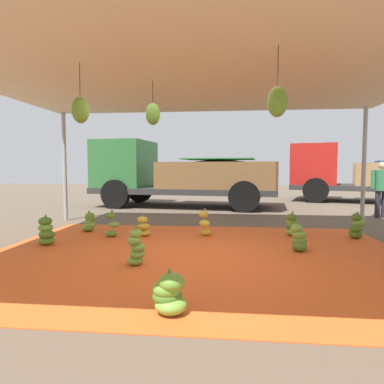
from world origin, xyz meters
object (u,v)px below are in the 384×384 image
object	(u,v)px
cargo_truck_main	(177,174)
worker_0	(382,185)
banana_bunch_4	(169,294)
banana_bunch_6	(136,248)
banana_bunch_8	(46,232)
banana_bunch_2	(144,227)
banana_bunch_1	(205,224)
banana_bunch_3	(299,238)
banana_bunch_9	(357,227)
cargo_truck_far	(366,173)
banana_bunch_0	(292,225)
banana_bunch_5	(89,223)
banana_bunch_7	(112,226)

from	to	relation	value
cargo_truck_main	worker_0	size ratio (longest dim) A/B	4.29
banana_bunch_4	banana_bunch_6	distance (m)	1.75
banana_bunch_8	banana_bunch_2	bearing A→B (deg)	31.39
banana_bunch_6	banana_bunch_1	bearing A→B (deg)	68.93
banana_bunch_3	banana_bunch_6	distance (m)	2.73
banana_bunch_9	cargo_truck_main	xyz separation A→B (m)	(-4.38, 5.31, 0.94)
banana_bunch_6	cargo_truck_far	distance (m)	12.11
banana_bunch_2	cargo_truck_main	xyz separation A→B (m)	(-0.12, 5.52, 0.99)
cargo_truck_far	worker_0	bearing A→B (deg)	-106.16
banana_bunch_0	banana_bunch_6	size ratio (longest dim) A/B	0.87
banana_bunch_4	banana_bunch_6	size ratio (longest dim) A/B	0.79
banana_bunch_2	banana_bunch_5	world-z (taller)	banana_bunch_2
banana_bunch_4	worker_0	size ratio (longest dim) A/B	0.29
banana_bunch_1	cargo_truck_main	xyz separation A→B (m)	(-1.37, 5.37, 0.94)
banana_bunch_8	cargo_truck_main	world-z (taller)	cargo_truck_main
banana_bunch_4	banana_bunch_7	size ratio (longest dim) A/B	0.82
banana_bunch_2	banana_bunch_3	bearing A→B (deg)	-18.32
banana_bunch_4	banana_bunch_0	bearing A→B (deg)	64.75
banana_bunch_1	banana_bunch_5	bearing A→B (deg)	174.58
banana_bunch_8	cargo_truck_main	distance (m)	6.70
banana_bunch_6	cargo_truck_far	xyz separation A→B (m)	(6.92, 9.89, 0.93)
banana_bunch_0	banana_bunch_2	size ratio (longest dim) A/B	1.08
banana_bunch_1	banana_bunch_6	size ratio (longest dim) A/B	0.99
banana_bunch_1	banana_bunch_8	world-z (taller)	banana_bunch_1
banana_bunch_1	banana_bunch_5	size ratio (longest dim) A/B	1.24
banana_bunch_1	cargo_truck_main	distance (m)	5.62
banana_bunch_2	banana_bunch_6	distance (m)	2.09
banana_bunch_4	banana_bunch_5	world-z (taller)	banana_bunch_5
banana_bunch_0	banana_bunch_7	bearing A→B (deg)	-172.16
banana_bunch_7	banana_bunch_1	bearing A→B (deg)	8.32
banana_bunch_2	cargo_truck_far	bearing A→B (deg)	46.96
banana_bunch_0	worker_0	bearing A→B (deg)	44.25
banana_bunch_4	banana_bunch_9	size ratio (longest dim) A/B	0.85
banana_bunch_3	cargo_truck_main	world-z (taller)	cargo_truck_main
banana_bunch_0	cargo_truck_main	distance (m)	6.11
banana_bunch_1	banana_bunch_0	bearing A→B (deg)	7.34
banana_bunch_3	banana_bunch_9	world-z (taller)	banana_bunch_9
banana_bunch_5	banana_bunch_1	bearing A→B (deg)	-5.42
cargo_truck_far	worker_0	distance (m)	4.78
banana_bunch_4	cargo_truck_main	distance (m)	9.28
banana_bunch_4	worker_0	world-z (taller)	worker_0
banana_bunch_2	banana_bunch_9	xyz separation A→B (m)	(4.26, 0.21, 0.05)
banana_bunch_4	banana_bunch_8	distance (m)	3.81
banana_bunch_2	banana_bunch_5	bearing A→B (deg)	163.41
cargo_truck_far	worker_0	world-z (taller)	cargo_truck_far
banana_bunch_5	banana_bunch_8	bearing A→B (deg)	-100.63
banana_bunch_2	banana_bunch_3	distance (m)	3.06
banana_bunch_3	banana_bunch_9	xyz separation A→B (m)	(1.35, 1.17, 0.02)
banana_bunch_4	banana_bunch_9	bearing A→B (deg)	51.04
banana_bunch_0	banana_bunch_3	bearing A→B (deg)	-95.84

